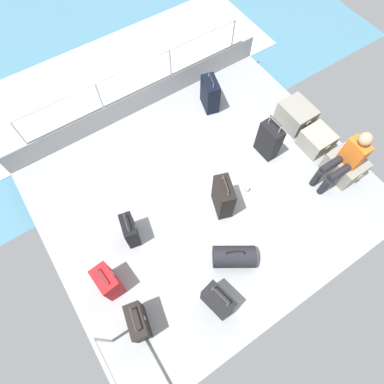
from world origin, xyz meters
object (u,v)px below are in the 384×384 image
(passenger_seated, at_px, (346,159))
(suitcase_1, at_px, (269,140))
(cargo_crate_0, at_px, (296,115))
(paper_cup, at_px, (247,189))
(cargo_crate_2, at_px, (345,166))
(suitcase_6, at_px, (218,301))
(suitcase_3, at_px, (108,282))
(duffel_bag, at_px, (234,257))
(suitcase_2, at_px, (210,94))
(suitcase_5, at_px, (130,231))
(suitcase_0, at_px, (223,197))
(cargo_crate_1, at_px, (316,140))
(suitcase_4, at_px, (138,322))

(passenger_seated, bearing_deg, suitcase_1, -148.81)
(cargo_crate_0, bearing_deg, paper_cup, -68.13)
(cargo_crate_2, bearing_deg, suitcase_6, -78.99)
(suitcase_3, distance_m, duffel_bag, 1.82)
(passenger_seated, bearing_deg, suitcase_6, -78.30)
(suitcase_2, bearing_deg, suitcase_5, -58.95)
(cargo_crate_2, relative_size, suitcase_2, 0.88)
(suitcase_1, height_order, paper_cup, suitcase_1)
(passenger_seated, height_order, suitcase_0, passenger_seated)
(cargo_crate_0, relative_size, suitcase_3, 0.98)
(suitcase_5, bearing_deg, cargo_crate_0, 94.87)
(passenger_seated, xyz_separation_m, duffel_bag, (0.21, -2.26, -0.41))
(cargo_crate_2, distance_m, suitcase_1, 1.32)
(cargo_crate_2, distance_m, suitcase_2, 2.66)
(suitcase_6, bearing_deg, duffel_bag, 123.54)
(paper_cup, bearing_deg, suitcase_2, 163.93)
(suitcase_0, bearing_deg, cargo_crate_0, 107.00)
(cargo_crate_1, relative_size, suitcase_5, 0.79)
(cargo_crate_0, relative_size, suitcase_2, 0.89)
(suitcase_5, distance_m, suitcase_6, 1.61)
(paper_cup, bearing_deg, suitcase_1, 119.65)
(suitcase_2, xyz_separation_m, suitcase_4, (2.68, -3.01, -0.01))
(suitcase_0, bearing_deg, suitcase_3, -86.08)
(suitcase_1, bearing_deg, suitcase_4, -68.57)
(suitcase_5, bearing_deg, suitcase_3, -51.96)
(cargo_crate_2, height_order, suitcase_4, suitcase_4)
(suitcase_6, relative_size, paper_cup, 7.54)
(suitcase_0, xyz_separation_m, suitcase_4, (0.84, -1.97, -0.05))
(cargo_crate_1, xyz_separation_m, suitcase_2, (-1.80, -1.02, 0.13))
(cargo_crate_2, distance_m, duffel_bag, 2.46)
(suitcase_1, xyz_separation_m, suitcase_2, (-1.41, -0.22, -0.04))
(suitcase_1, xyz_separation_m, duffel_bag, (1.24, -1.64, -0.18))
(suitcase_3, bearing_deg, duffel_bag, 68.44)
(cargo_crate_2, relative_size, suitcase_4, 0.82)
(suitcase_2, relative_size, suitcase_6, 0.93)
(cargo_crate_1, height_order, paper_cup, cargo_crate_1)
(cargo_crate_0, height_order, duffel_bag, duffel_bag)
(suitcase_2, distance_m, suitcase_5, 2.91)
(suitcase_0, relative_size, suitcase_3, 1.25)
(cargo_crate_1, bearing_deg, suitcase_6, -67.68)
(cargo_crate_0, relative_size, cargo_crate_1, 1.20)
(suitcase_3, height_order, duffel_bag, suitcase_3)
(suitcase_6, bearing_deg, paper_cup, 129.28)
(suitcase_1, bearing_deg, duffel_bag, -52.82)
(cargo_crate_0, distance_m, suitcase_5, 3.57)
(passenger_seated, height_order, suitcase_4, passenger_seated)
(suitcase_0, bearing_deg, passenger_seated, 72.32)
(suitcase_1, relative_size, suitcase_3, 1.36)
(suitcase_4, distance_m, suitcase_6, 1.08)
(suitcase_5, relative_size, paper_cup, 6.59)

